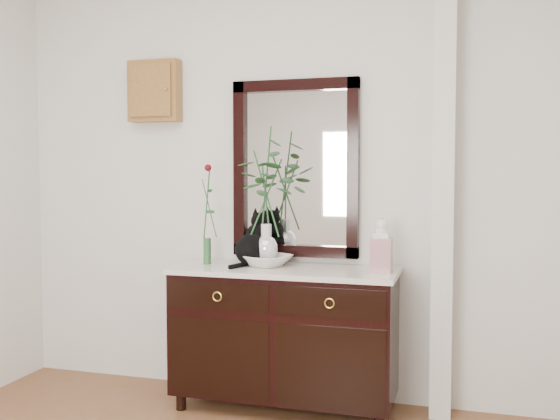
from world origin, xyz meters
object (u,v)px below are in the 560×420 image
(sideboard, at_px, (285,330))
(ginger_jar, at_px, (381,245))
(lotus_bowl, at_px, (266,260))
(cat, at_px, (254,238))

(sideboard, height_order, ginger_jar, ginger_jar)
(lotus_bowl, xyz_separation_m, ginger_jar, (0.70, -0.04, 0.12))
(cat, distance_m, ginger_jar, 0.78)
(lotus_bowl, bearing_deg, cat, 166.67)
(sideboard, relative_size, cat, 4.04)
(lotus_bowl, distance_m, ginger_jar, 0.71)
(sideboard, relative_size, ginger_jar, 4.24)
(lotus_bowl, height_order, ginger_jar, ginger_jar)
(ginger_jar, bearing_deg, lotus_bowl, 176.96)
(cat, relative_size, lotus_bowl, 1.15)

